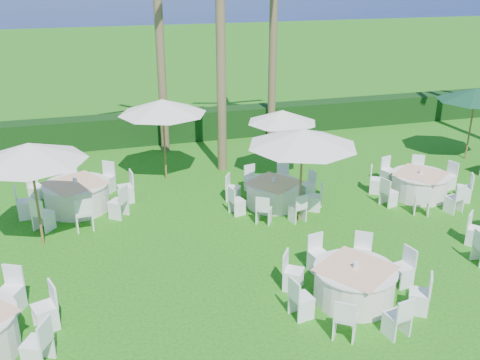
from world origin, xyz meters
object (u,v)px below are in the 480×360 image
object	(u,v)px
umbrella_b	(303,138)
umbrella_d	(282,116)
umbrella_c	(162,107)
umbrella_green	(476,94)
banquet_table_d	(77,195)
banquet_table_e	(273,193)
banquet_table_f	(420,185)
umbrella_a	(29,152)
banquet_table_b	(354,283)

from	to	relation	value
umbrella_b	umbrella_d	bearing A→B (deg)	78.93
umbrella_c	umbrella_green	distance (m)	11.24
banquet_table_d	umbrella_c	size ratio (longest dim) A/B	1.16
banquet_table_e	umbrella_b	distance (m)	2.44
banquet_table_f	umbrella_a	xyz separation A→B (m)	(-11.21, -0.00, 2.13)
banquet_table_b	banquet_table_d	distance (m)	8.67
umbrella_a	umbrella_c	distance (m)	5.35
banquet_table_b	umbrella_green	xyz separation A→B (m)	(8.40, 7.15, 2.04)
banquet_table_f	umbrella_a	world-z (taller)	umbrella_a
banquet_table_d	umbrella_a	bearing A→B (deg)	-113.87
banquet_table_f	umbrella_a	bearing A→B (deg)	-179.98
banquet_table_e	umbrella_b	xyz separation A→B (m)	(0.35, -1.21, 2.08)
banquet_table_b	umbrella_b	xyz separation A→B (m)	(0.35, 3.97, 2.06)
banquet_table_d	umbrella_c	xyz separation A→B (m)	(2.92, 1.73, 2.08)
umbrella_c	umbrella_d	bearing A→B (deg)	-15.45
banquet_table_d	umbrella_a	xyz separation A→B (m)	(-0.90, -2.03, 2.09)
banquet_table_e	umbrella_d	xyz separation A→B (m)	(0.99, 2.04, 1.79)
banquet_table_e	umbrella_c	xyz separation A→B (m)	(-2.78, 3.08, 2.13)
banquet_table_b	umbrella_a	world-z (taller)	umbrella_a
banquet_table_d	umbrella_d	distance (m)	6.94
banquet_table_b	umbrella_d	distance (m)	7.50
umbrella_a	umbrella_d	xyz separation A→B (m)	(7.59, 2.71, -0.36)
umbrella_a	umbrella_d	distance (m)	8.06
umbrella_d	umbrella_green	xyz separation A→B (m)	(7.42, -0.07, 0.28)
umbrella_b	umbrella_c	distance (m)	5.31
banquet_table_b	banquet_table_d	size ratio (longest dim) A/B	0.93
umbrella_c	umbrella_d	world-z (taller)	umbrella_c
banquet_table_b	banquet_table_e	size ratio (longest dim) A/B	1.07
umbrella_a	umbrella_green	xyz separation A→B (m)	(15.00, 2.64, -0.08)
banquet_table_b	umbrella_c	distance (m)	8.97
banquet_table_e	umbrella_c	world-z (taller)	umbrella_c
umbrella_b	umbrella_c	world-z (taller)	umbrella_c
banquet_table_f	umbrella_d	size ratio (longest dim) A/B	1.28
umbrella_b	umbrella_d	size ratio (longest dim) A/B	1.28
banquet_table_f	umbrella_a	distance (m)	11.41
banquet_table_e	banquet_table_f	bearing A→B (deg)	-8.23
umbrella_d	umbrella_b	bearing A→B (deg)	-101.07
banquet_table_f	umbrella_c	world-z (taller)	umbrella_c
banquet_table_d	umbrella_d	size ratio (longest dim) A/B	1.41
banquet_table_d	banquet_table_f	distance (m)	10.51
umbrella_a	umbrella_c	world-z (taller)	umbrella_a
banquet_table_d	umbrella_c	bearing A→B (deg)	30.61
banquet_table_d	umbrella_b	distance (m)	6.88
banquet_table_f	umbrella_c	xyz separation A→B (m)	(-7.40, 3.75, 2.11)
banquet_table_f	umbrella_green	xyz separation A→B (m)	(3.79, 2.64, 2.05)
banquet_table_d	umbrella_c	world-z (taller)	umbrella_c
umbrella_d	banquet_table_d	bearing A→B (deg)	-174.15
banquet_table_e	umbrella_green	bearing A→B (deg)	13.20
banquet_table_b	umbrella_green	size ratio (longest dim) A/B	1.14
umbrella_green	umbrella_a	bearing A→B (deg)	-170.01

